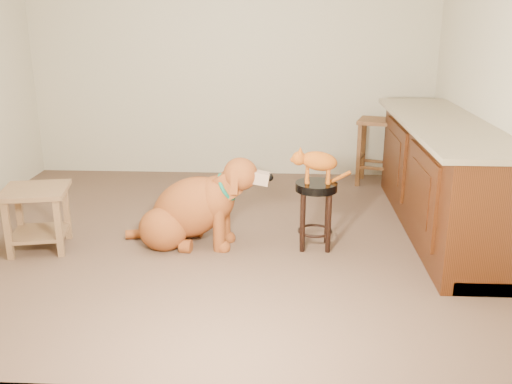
# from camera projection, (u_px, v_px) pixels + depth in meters

# --- Properties ---
(floor) EXTENTS (4.50, 4.00, 0.01)m
(floor) POSITION_uv_depth(u_px,v_px,m) (211.00, 237.00, 4.76)
(floor) COLOR brown
(floor) RESTS_ON ground
(room_shell) EXTENTS (4.54, 4.04, 2.62)m
(room_shell) POSITION_uv_depth(u_px,v_px,m) (205.00, 28.00, 4.25)
(room_shell) COLOR beige
(room_shell) RESTS_ON ground
(cabinet_run) EXTENTS (0.70, 2.56, 0.94)m
(cabinet_run) POSITION_uv_depth(u_px,v_px,m) (443.00, 180.00, 4.81)
(cabinet_run) COLOR #3E1C0B
(cabinet_run) RESTS_ON ground
(padded_stool) EXTENTS (0.33, 0.33, 0.53)m
(padded_stool) POSITION_uv_depth(u_px,v_px,m) (316.00, 202.00, 4.45)
(padded_stool) COLOR black
(padded_stool) RESTS_ON ground
(wood_stool) EXTENTS (0.47, 0.47, 0.71)m
(wood_stool) POSITION_uv_depth(u_px,v_px,m) (375.00, 151.00, 6.14)
(wood_stool) COLOR brown
(wood_stool) RESTS_ON ground
(side_table) EXTENTS (0.57, 0.57, 0.50)m
(side_table) POSITION_uv_depth(u_px,v_px,m) (37.00, 209.00, 4.43)
(side_table) COLOR brown
(side_table) RESTS_ON ground
(golden_retriever) EXTENTS (1.23, 0.64, 0.78)m
(golden_retriever) POSITION_uv_depth(u_px,v_px,m) (192.00, 210.00, 4.53)
(golden_retriever) COLOR brown
(golden_retriever) RESTS_ON ground
(tabby_kitten) EXTENTS (0.49, 0.17, 0.30)m
(tabby_kitten) POSITION_uv_depth(u_px,v_px,m) (316.00, 162.00, 4.35)
(tabby_kitten) COLOR #98450F
(tabby_kitten) RESTS_ON padded_stool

